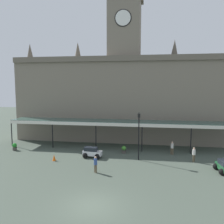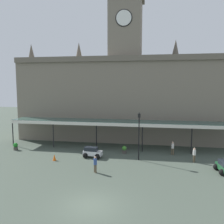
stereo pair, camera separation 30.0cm
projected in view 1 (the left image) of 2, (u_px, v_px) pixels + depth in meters
name	position (u px, v px, depth m)	size (l,w,h in m)	color
ground_plane	(92.00, 206.00, 17.32)	(140.00, 140.00, 0.00)	#444F43
station_building	(124.00, 93.00, 37.84)	(33.57, 6.81, 22.59)	slate
entrance_canopy	(120.00, 122.00, 32.74)	(31.02, 3.26, 3.79)	#38564C
car_white_estate	(92.00, 153.00, 28.73)	(2.34, 1.71, 1.27)	silver
car_green_estate	(224.00, 167.00, 23.84)	(1.70, 2.34, 1.27)	#1E512D
pedestrian_near_entrance	(194.00, 154.00, 27.08)	(0.34, 0.35, 1.67)	brown
pedestrian_beside_cars	(96.00, 164.00, 23.75)	(0.34, 0.34, 1.67)	brown
pedestrian_crossing_forecourt	(172.00, 147.00, 29.92)	(0.36, 0.34, 1.67)	brown
victorian_lamppost	(139.00, 131.00, 27.47)	(0.30, 0.30, 5.60)	black
traffic_cone	(54.00, 158.00, 27.55)	(0.40, 0.40, 0.71)	orange
planter_forecourt_centre	(15.00, 147.00, 31.96)	(0.60, 0.60, 0.96)	#47423D
planter_near_kerb	(124.00, 149.00, 30.55)	(0.60, 0.60, 0.96)	#47423D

